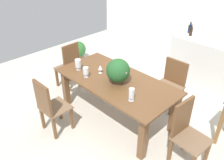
{
  "coord_description": "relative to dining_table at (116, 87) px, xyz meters",
  "views": [
    {
      "loc": [
        2.28,
        -2.63,
        2.73
      ],
      "look_at": [
        -0.05,
        -0.33,
        0.75
      ],
      "focal_mm": 37.51,
      "sensor_mm": 36.0,
      "label": 1
    }
  ],
  "objects": [
    {
      "name": "chair_near_left",
      "position": [
        -0.46,
        -1.0,
        -0.1
      ],
      "size": [
        0.43,
        0.42,
        0.96
      ],
      "rotation": [
        0.0,
        0.0,
        3.15
      ],
      "color": "brown",
      "rests_on": "ground"
    },
    {
      "name": "wine_glass",
      "position": [
        -0.35,
        -0.02,
        0.24
      ],
      "size": [
        0.07,
        0.07,
        0.15
      ],
      "color": "silver",
      "rests_on": "dining_table"
    },
    {
      "name": "kitchen_counter",
      "position": [
        0.56,
        2.17,
        -0.14
      ],
      "size": [
        1.52,
        0.55,
        0.98
      ],
      "primitive_type": "cube",
      "color": "silver",
      "rests_on": "ground"
    },
    {
      "name": "chair_far_right",
      "position": [
        0.46,
        0.99,
        -0.12
      ],
      "size": [
        0.48,
        0.41,
        0.9
      ],
      "rotation": [
        0.0,
        0.0,
        -0.0
      ],
      "color": "brown",
      "rests_on": "ground"
    },
    {
      "name": "crystal_vase_right",
      "position": [
        0.55,
        -0.25,
        0.24
      ],
      "size": [
        0.08,
        0.08,
        0.2
      ],
      "color": "silver",
      "rests_on": "dining_table"
    },
    {
      "name": "back_wall",
      "position": [
        0.0,
        2.89,
        0.67
      ],
      "size": [
        6.4,
        0.1,
        2.6
      ],
      "primitive_type": "cube",
      "color": "white",
      "rests_on": "ground"
    },
    {
      "name": "flower_centerpiece",
      "position": [
        0.08,
        -0.04,
        0.34
      ],
      "size": [
        0.38,
        0.38,
        0.41
      ],
      "color": "#4C3828",
      "rests_on": "dining_table"
    },
    {
      "name": "potted_plant_floor",
      "position": [
        -2.29,
        0.97,
        -0.36
      ],
      "size": [
        0.36,
        0.36,
        0.49
      ],
      "color": "brown",
      "rests_on": "ground"
    },
    {
      "name": "chair_head_end",
      "position": [
        -1.32,
        0.0,
        -0.08
      ],
      "size": [
        0.42,
        0.41,
        1.02
      ],
      "rotation": [
        0.0,
        0.0,
        -1.55
      ],
      "color": "brown",
      "rests_on": "ground"
    },
    {
      "name": "dining_table",
      "position": [
        0.0,
        0.0,
        0.0
      ],
      "size": [
        2.04,
        1.0,
        0.76
      ],
      "color": "brown",
      "rests_on": "ground"
    },
    {
      "name": "wine_bottle_amber",
      "position": [
        0.08,
        2.17,
        0.44
      ],
      "size": [
        0.06,
        0.06,
        0.24
      ],
      "color": "black",
      "rests_on": "kitchen_counter"
    },
    {
      "name": "crystal_vase_left",
      "position": [
        -0.71,
        -0.22,
        0.25
      ],
      "size": [
        0.1,
        0.1,
        0.2
      ],
      "color": "silver",
      "rests_on": "dining_table"
    },
    {
      "name": "crystal_vase_center_near",
      "position": [
        -0.41,
        -0.29,
        0.24
      ],
      "size": [
        0.09,
        0.09,
        0.18
      ],
      "color": "silver",
      "rests_on": "dining_table"
    },
    {
      "name": "ground_plane",
      "position": [
        0.0,
        0.29,
        -0.63
      ],
      "size": [
        7.04,
        7.04,
        0.0
      ],
      "primitive_type": "plane",
      "color": "beige"
    },
    {
      "name": "chair_foot_end",
      "position": [
        1.32,
        0.01,
        -0.1
      ],
      "size": [
        0.46,
        0.45,
        0.97
      ],
      "rotation": [
        0.0,
        0.0,
        1.49
      ],
      "color": "brown",
      "rests_on": "ground"
    },
    {
      "name": "wine_bottle_clear",
      "position": [
        -0.03,
        2.32,
        0.44
      ],
      "size": [
        0.08,
        0.08,
        0.23
      ],
      "color": "#0F1E38",
      "rests_on": "kitchen_counter"
    }
  ]
}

